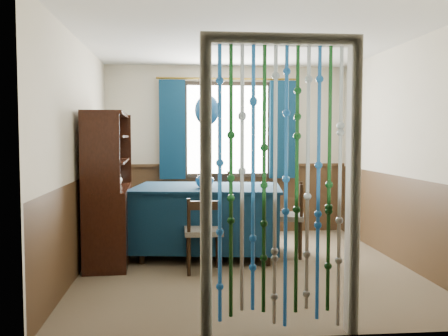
{
  "coord_description": "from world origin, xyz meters",
  "views": [
    {
      "loc": [
        -0.73,
        -5.47,
        1.46
      ],
      "look_at": [
        -0.19,
        0.42,
        1.08
      ],
      "focal_mm": 40.0,
      "sensor_mm": 36.0,
      "label": 1
    }
  ],
  "objects": [
    {
      "name": "floor",
      "position": [
        0.0,
        0.0,
        0.0
      ],
      "size": [
        4.0,
        4.0,
        0.0
      ],
      "primitive_type": "plane",
      "color": "brown",
      "rests_on": "ground"
    },
    {
      "name": "bowl_shelf",
      "position": [
        -1.49,
        0.05,
        1.21
      ],
      "size": [
        0.24,
        0.24,
        0.05
      ],
      "primitive_type": "imported",
      "rotation": [
        0.0,
        0.0,
        -0.06
      ],
      "color": "beige",
      "rests_on": "sideboard"
    },
    {
      "name": "window",
      "position": [
        0.0,
        1.95,
        1.55
      ],
      "size": [
        1.32,
        0.12,
        1.42
      ],
      "primitive_type": "cube",
      "color": "black",
      "rests_on": "wall_back"
    },
    {
      "name": "chair_left",
      "position": [
        -1.34,
        0.72,
        0.51
      ],
      "size": [
        0.52,
        0.53,
        0.96
      ],
      "rotation": [
        0.0,
        0.0,
        -1.71
      ],
      "color": "black",
      "rests_on": "floor"
    },
    {
      "name": "wainscot_back",
      "position": [
        0.0,
        1.99,
        0.5
      ],
      "size": [
        3.6,
        0.0,
        3.6
      ],
      "primitive_type": "plane",
      "rotation": [
        1.57,
        0.0,
        0.0
      ],
      "color": "#412B18",
      "rests_on": "ground"
    },
    {
      "name": "wall_right",
      "position": [
        1.8,
        0.0,
        1.25
      ],
      "size": [
        0.0,
        4.0,
        4.0
      ],
      "primitive_type": "plane",
      "rotation": [
        1.57,
        0.0,
        -1.57
      ],
      "color": "beige",
      "rests_on": "ground"
    },
    {
      "name": "doorway",
      "position": [
        0.0,
        -1.94,
        1.05
      ],
      "size": [
        1.16,
        0.12,
        2.18
      ],
      "primitive_type": null,
      "color": "silver",
      "rests_on": "ground"
    },
    {
      "name": "dining_table",
      "position": [
        -0.39,
        0.55,
        0.48
      ],
      "size": [
        1.91,
        1.44,
        0.85
      ],
      "rotation": [
        0.0,
        0.0,
        -0.14
      ],
      "color": "#0B253C",
      "rests_on": "floor"
    },
    {
      "name": "chair_right",
      "position": [
        0.6,
        0.43,
        0.47
      ],
      "size": [
        0.51,
        0.52,
        0.89
      ],
      "rotation": [
        0.0,
        0.0,
        1.34
      ],
      "color": "black",
      "rests_on": "floor"
    },
    {
      "name": "wall_left",
      "position": [
        -1.8,
        0.0,
        1.25
      ],
      "size": [
        0.0,
        4.0,
        4.0
      ],
      "primitive_type": "plane",
      "rotation": [
        1.57,
        0.0,
        1.57
      ],
      "color": "beige",
      "rests_on": "ground"
    },
    {
      "name": "chair_near",
      "position": [
        -0.47,
        -0.22,
        0.43
      ],
      "size": [
        0.4,
        0.39,
        0.81
      ],
      "rotation": [
        0.0,
        0.0,
        0.0
      ],
      "color": "black",
      "rests_on": "floor"
    },
    {
      "name": "wall_front",
      "position": [
        0.0,
        -2.0,
        1.25
      ],
      "size": [
        3.6,
        0.0,
        3.6
      ],
      "primitive_type": "plane",
      "rotation": [
        -1.57,
        0.0,
        0.0
      ],
      "color": "beige",
      "rests_on": "ground"
    },
    {
      "name": "vase_table",
      "position": [
        -0.42,
        0.41,
        0.95
      ],
      "size": [
        0.23,
        0.23,
        0.21
      ],
      "primitive_type": "imported",
      "rotation": [
        0.0,
        0.0,
        0.16
      ],
      "color": "#165399",
      "rests_on": "dining_table"
    },
    {
      "name": "pendant_lamp",
      "position": [
        -0.39,
        0.55,
        1.77
      ],
      "size": [
        0.3,
        0.3,
        0.92
      ],
      "color": "olive",
      "rests_on": "ceiling"
    },
    {
      "name": "ceiling",
      "position": [
        0.0,
        0.0,
        2.5
      ],
      "size": [
        4.0,
        4.0,
        0.0
      ],
      "primitive_type": "plane",
      "rotation": [
        3.14,
        0.0,
        0.0
      ],
      "color": "silver",
      "rests_on": "ground"
    },
    {
      "name": "wainscot_front",
      "position": [
        0.0,
        -1.99,
        0.5
      ],
      "size": [
        3.6,
        0.0,
        3.6
      ],
      "primitive_type": "plane",
      "rotation": [
        -1.57,
        0.0,
        0.0
      ],
      "color": "#412B18",
      "rests_on": "ground"
    },
    {
      "name": "chair_far",
      "position": [
        -0.29,
        1.32,
        0.51
      ],
      "size": [
        0.61,
        0.6,
        0.97
      ],
      "rotation": [
        0.0,
        0.0,
        2.77
      ],
      "color": "black",
      "rests_on": "floor"
    },
    {
      "name": "vase_sideboard",
      "position": [
        -1.49,
        0.65,
        0.95
      ],
      "size": [
        0.19,
        0.19,
        0.18
      ],
      "primitive_type": "imported",
      "rotation": [
        0.0,
        0.0,
        -0.15
      ],
      "color": "beige",
      "rests_on": "sideboard"
    },
    {
      "name": "wainscot_left",
      "position": [
        -1.79,
        0.0,
        0.5
      ],
      "size": [
        0.0,
        4.0,
        4.0
      ],
      "primitive_type": "plane",
      "rotation": [
        1.57,
        0.0,
        1.57
      ],
      "color": "#412B18",
      "rests_on": "ground"
    },
    {
      "name": "wainscot_right",
      "position": [
        1.79,
        0.0,
        0.5
      ],
      "size": [
        0.0,
        4.0,
        4.0
      ],
      "primitive_type": "plane",
      "rotation": [
        1.57,
        0.0,
        -1.57
      ],
      "color": "#412B18",
      "rests_on": "ground"
    },
    {
      "name": "sideboard",
      "position": [
        -1.55,
        0.39,
        0.6
      ],
      "size": [
        0.52,
        1.34,
        1.73
      ],
      "rotation": [
        0.0,
        0.0,
        0.05
      ],
      "color": "black",
      "rests_on": "floor"
    },
    {
      "name": "wall_back",
      "position": [
        0.0,
        2.0,
        1.25
      ],
      "size": [
        3.6,
        0.0,
        3.6
      ],
      "primitive_type": "plane",
      "rotation": [
        1.57,
        0.0,
        0.0
      ],
      "color": "beige",
      "rests_on": "ground"
    }
  ]
}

